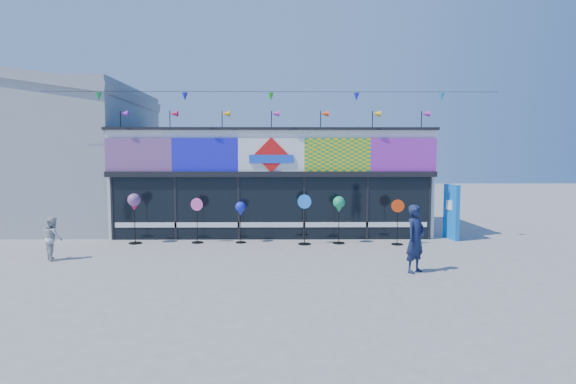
{
  "coord_description": "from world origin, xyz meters",
  "views": [
    {
      "loc": [
        0.45,
        -12.88,
        2.97
      ],
      "look_at": [
        0.59,
        2.0,
        1.86
      ],
      "focal_mm": 28.0,
      "sensor_mm": 36.0,
      "label": 1
    }
  ],
  "objects_px": {
    "spinner_3": "(304,218)",
    "spinner_5": "(398,221)",
    "spinner_0": "(134,204)",
    "blue_sign": "(451,212)",
    "spinner_2": "(241,210)",
    "adult_man": "(416,239)",
    "spinner_4": "(339,206)",
    "spinner_1": "(197,219)",
    "child": "(53,238)"
  },
  "relations": [
    {
      "from": "spinner_4",
      "to": "child",
      "type": "distance_m",
      "value": 9.06
    },
    {
      "from": "spinner_1",
      "to": "spinner_4",
      "type": "distance_m",
      "value": 4.99
    },
    {
      "from": "spinner_0",
      "to": "spinner_1",
      "type": "height_order",
      "value": "spinner_0"
    },
    {
      "from": "spinner_0",
      "to": "spinner_5",
      "type": "xyz_separation_m",
      "value": [
        9.11,
        -0.28,
        -0.58
      ]
    },
    {
      "from": "spinner_3",
      "to": "spinner_1",
      "type": "bearing_deg",
      "value": 175.2
    },
    {
      "from": "child",
      "to": "spinner_0",
      "type": "bearing_deg",
      "value": -72.38
    },
    {
      "from": "spinner_0",
      "to": "spinner_1",
      "type": "xyz_separation_m",
      "value": [
        2.15,
        0.11,
        -0.57
      ]
    },
    {
      "from": "spinner_0",
      "to": "spinner_3",
      "type": "xyz_separation_m",
      "value": [
        5.91,
        -0.21,
        -0.49
      ]
    },
    {
      "from": "adult_man",
      "to": "spinner_4",
      "type": "bearing_deg",
      "value": 70.95
    },
    {
      "from": "spinner_1",
      "to": "spinner_5",
      "type": "distance_m",
      "value": 6.97
    },
    {
      "from": "spinner_3",
      "to": "child",
      "type": "distance_m",
      "value": 7.83
    },
    {
      "from": "spinner_0",
      "to": "adult_man",
      "type": "relative_size",
      "value": 0.99
    },
    {
      "from": "spinner_3",
      "to": "child",
      "type": "relative_size",
      "value": 1.37
    },
    {
      "from": "spinner_1",
      "to": "spinner_2",
      "type": "xyz_separation_m",
      "value": [
        1.53,
        0.01,
        0.33
      ]
    },
    {
      "from": "blue_sign",
      "to": "spinner_2",
      "type": "bearing_deg",
      "value": 179.56
    },
    {
      "from": "spinner_0",
      "to": "spinner_4",
      "type": "xyz_separation_m",
      "value": [
        7.12,
        -0.05,
        -0.08
      ]
    },
    {
      "from": "blue_sign",
      "to": "spinner_3",
      "type": "relative_size",
      "value": 1.16
    },
    {
      "from": "spinner_3",
      "to": "blue_sign",
      "type": "bearing_deg",
      "value": 10.45
    },
    {
      "from": "spinner_4",
      "to": "child",
      "type": "xyz_separation_m",
      "value": [
        -8.7,
        -2.41,
        -0.69
      ]
    },
    {
      "from": "spinner_1",
      "to": "blue_sign",
      "type": "bearing_deg",
      "value": 4.28
    },
    {
      "from": "blue_sign",
      "to": "adult_man",
      "type": "xyz_separation_m",
      "value": [
        -2.74,
        -4.84,
        -0.13
      ]
    },
    {
      "from": "spinner_5",
      "to": "adult_man",
      "type": "height_order",
      "value": "adult_man"
    },
    {
      "from": "spinner_0",
      "to": "spinner_4",
      "type": "distance_m",
      "value": 7.12
    },
    {
      "from": "spinner_4",
      "to": "spinner_1",
      "type": "bearing_deg",
      "value": 178.18
    },
    {
      "from": "blue_sign",
      "to": "spinner_5",
      "type": "relative_size",
      "value": 1.29
    },
    {
      "from": "spinner_4",
      "to": "spinner_5",
      "type": "relative_size",
      "value": 1.06
    },
    {
      "from": "spinner_0",
      "to": "spinner_2",
      "type": "bearing_deg",
      "value": 1.78
    },
    {
      "from": "spinner_2",
      "to": "spinner_4",
      "type": "height_order",
      "value": "spinner_4"
    },
    {
      "from": "spinner_0",
      "to": "spinner_5",
      "type": "height_order",
      "value": "spinner_0"
    },
    {
      "from": "spinner_5",
      "to": "child",
      "type": "bearing_deg",
      "value": -168.49
    },
    {
      "from": "spinner_0",
      "to": "blue_sign",
      "type": "bearing_deg",
      "value": 4.01
    },
    {
      "from": "spinner_2",
      "to": "spinner_3",
      "type": "height_order",
      "value": "spinner_3"
    },
    {
      "from": "spinner_1",
      "to": "spinner_4",
      "type": "height_order",
      "value": "spinner_4"
    },
    {
      "from": "spinner_2",
      "to": "spinner_0",
      "type": "bearing_deg",
      "value": -178.22
    },
    {
      "from": "spinner_4",
      "to": "spinner_5",
      "type": "height_order",
      "value": "spinner_4"
    },
    {
      "from": "spinner_1",
      "to": "adult_man",
      "type": "bearing_deg",
      "value": -32.62
    },
    {
      "from": "blue_sign",
      "to": "child",
      "type": "height_order",
      "value": "blue_sign"
    },
    {
      "from": "spinner_4",
      "to": "spinner_3",
      "type": "bearing_deg",
      "value": -172.51
    },
    {
      "from": "blue_sign",
      "to": "spinner_0",
      "type": "distance_m",
      "value": 11.41
    },
    {
      "from": "spinner_5",
      "to": "spinner_0",
      "type": "bearing_deg",
      "value": 178.22
    },
    {
      "from": "blue_sign",
      "to": "adult_man",
      "type": "distance_m",
      "value": 5.56
    },
    {
      "from": "spinner_1",
      "to": "child",
      "type": "relative_size",
      "value": 1.25
    },
    {
      "from": "child",
      "to": "blue_sign",
      "type": "bearing_deg",
      "value": -115.5
    },
    {
      "from": "spinner_1",
      "to": "adult_man",
      "type": "distance_m",
      "value": 7.7
    },
    {
      "from": "spinner_2",
      "to": "spinner_3",
      "type": "bearing_deg",
      "value": -8.23
    },
    {
      "from": "spinner_4",
      "to": "child",
      "type": "height_order",
      "value": "spinner_4"
    },
    {
      "from": "spinner_3",
      "to": "spinner_5",
      "type": "distance_m",
      "value": 3.2
    },
    {
      "from": "spinner_2",
      "to": "spinner_5",
      "type": "bearing_deg",
      "value": -4.18
    },
    {
      "from": "spinner_4",
      "to": "child",
      "type": "bearing_deg",
      "value": -164.51
    },
    {
      "from": "spinner_0",
      "to": "child",
      "type": "bearing_deg",
      "value": -122.75
    }
  ]
}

